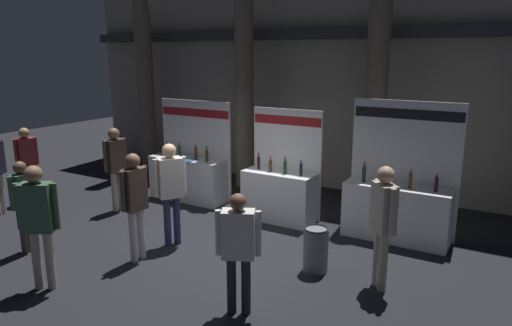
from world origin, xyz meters
The scene contains 14 objects.
ground_plane centered at (0.00, 0.00, 0.00)m, with size 29.19×29.19×0.00m, color black.
hall_colonnade centered at (0.00, 4.36, 3.38)m, with size 14.60×1.36×6.85m.
exhibitor_booth_0 centered at (-2.15, 1.90, 0.59)m, with size 1.94×0.72×2.28m.
exhibitor_booth_1 centered at (0.31, 1.75, 0.60)m, with size 1.53×0.66×2.25m.
exhibitor_booth_2 centered at (2.62, 1.93, 0.63)m, with size 1.97×0.66×2.52m.
trash_bin centered at (1.87, -0.03, 0.36)m, with size 0.39×0.39×0.72m.
visitor_0 centered at (-0.83, -1.13, 1.08)m, with size 0.25×0.54×1.81m.
visitor_1 centered at (2.89, -0.06, 1.11)m, with size 0.44×0.45×1.83m.
visitor_3 centered at (-5.14, -0.13, 1.02)m, with size 0.32×0.48×1.73m.
visitor_4 centered at (-1.29, -2.54, 1.13)m, with size 0.53×0.44×1.85m.
visitor_5 centered at (-2.99, 0.49, 1.10)m, with size 0.31×0.56×1.81m.
visitor_6 centered at (-0.75, -0.35, 1.12)m, with size 0.44×0.50×1.84m.
visitor_7 centered at (-2.71, -1.84, 0.93)m, with size 0.25×0.49×1.60m.
visitor_8 centered at (1.49, -1.66, 0.99)m, with size 0.54×0.40×1.65m.
Camera 1 is at (4.49, -6.32, 3.36)m, focal length 32.68 mm.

